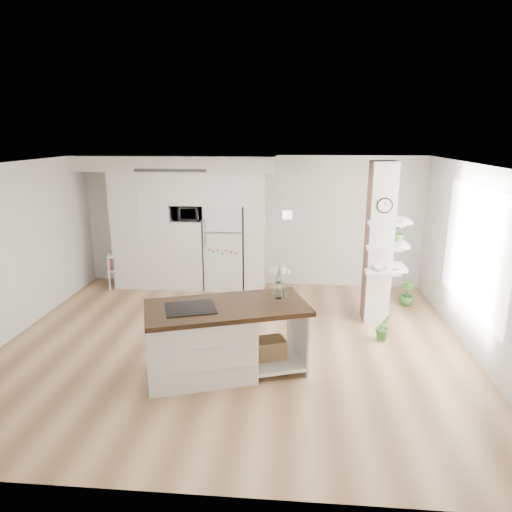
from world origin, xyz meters
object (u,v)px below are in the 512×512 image
at_px(refrigerator, 225,246).
at_px(floor_plant_a, 384,327).
at_px(kitchen_island, 209,339).
at_px(bookshelf, 125,272).

distance_m(refrigerator, floor_plant_a, 3.72).
height_order(kitchen_island, bookshelf, kitchen_island).
distance_m(kitchen_island, floor_plant_a, 2.79).
bearing_deg(kitchen_island, floor_plant_a, 7.19).
xyz_separation_m(kitchen_island, floor_plant_a, (2.50, 1.21, -0.26)).
bearing_deg(refrigerator, bookshelf, -175.28).
bearing_deg(floor_plant_a, refrigerator, 140.36).
xyz_separation_m(refrigerator, bookshelf, (-2.10, -0.17, -0.56)).
relative_size(kitchen_island, bookshelf, 3.25).
bearing_deg(refrigerator, floor_plant_a, -39.64).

